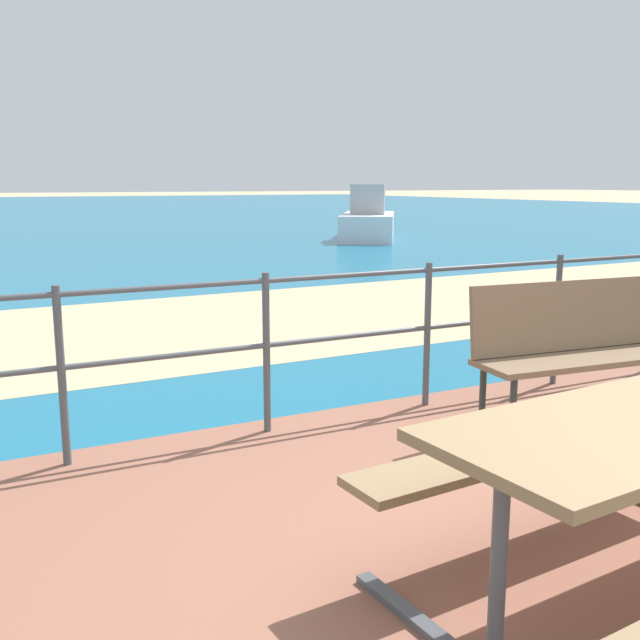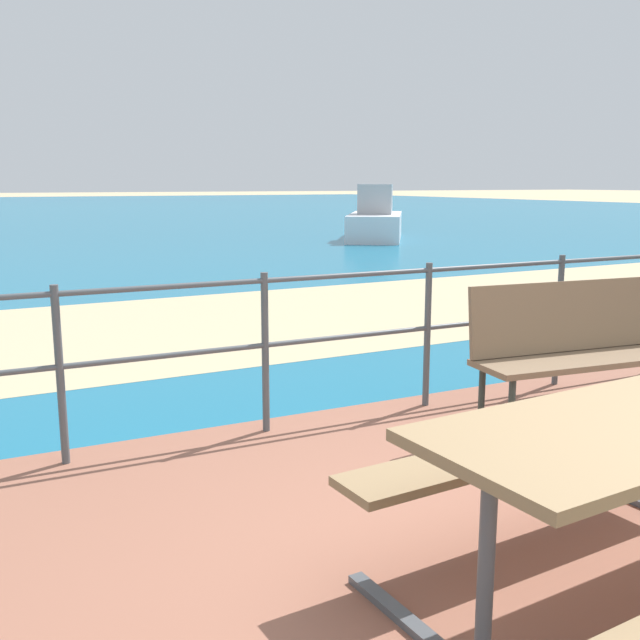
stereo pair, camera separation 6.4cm
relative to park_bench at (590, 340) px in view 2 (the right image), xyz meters
name	(u,v)px [view 2 (the right image)]	position (x,y,z in m)	size (l,w,h in m)	color
sea_water	(8,213)	(-1.27, 38.38, -0.60)	(90.00, 90.00, 0.01)	#196B8E
beach_strip	(191,326)	(-1.27, 4.47, -0.60)	(54.00, 4.05, 0.01)	tan
park_bench	(590,340)	(0.00, 0.00, 0.00)	(1.65, 0.58, 0.91)	#7A6047
railing_fence	(351,324)	(-1.27, 0.78, 0.07)	(5.94, 0.04, 0.98)	#4C5156
boat_mid	(376,222)	(6.85, 14.21, -0.11)	(3.19, 4.07, 1.51)	silver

